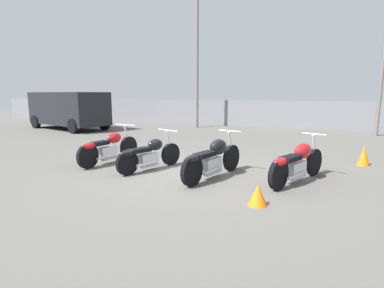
# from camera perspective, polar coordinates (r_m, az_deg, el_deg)

# --- Properties ---
(ground_plane) EXTENTS (60.00, 60.00, 0.00)m
(ground_plane) POSITION_cam_1_polar(r_m,az_deg,el_deg) (7.29, -0.53, -5.26)
(ground_plane) COLOR #5B5954
(fence_back) EXTENTS (40.00, 0.04, 1.49)m
(fence_back) POSITION_cam_1_polar(r_m,az_deg,el_deg) (17.38, 13.11, 5.62)
(fence_back) COLOR gray
(fence_back) RESTS_ON ground_plane
(light_pole_right) EXTENTS (0.70, 0.35, 7.76)m
(light_pole_right) POSITION_cam_1_polar(r_m,az_deg,el_deg) (16.88, 0.98, 18.75)
(light_pole_right) COLOR slate
(light_pole_right) RESTS_ON ground_plane
(motorcycle_slot_0) EXTENTS (0.73, 2.11, 1.00)m
(motorcycle_slot_0) POSITION_cam_1_polar(r_m,az_deg,el_deg) (8.38, -15.64, -0.74)
(motorcycle_slot_0) COLOR black
(motorcycle_slot_0) RESTS_ON ground_plane
(motorcycle_slot_1) EXTENTS (0.94, 1.88, 0.95)m
(motorcycle_slot_1) POSITION_cam_1_polar(r_m,az_deg,el_deg) (7.41, -8.26, -2.03)
(motorcycle_slot_1) COLOR black
(motorcycle_slot_1) RESTS_ON ground_plane
(motorcycle_slot_2) EXTENTS (0.82, 2.17, 1.01)m
(motorcycle_slot_2) POSITION_cam_1_polar(r_m,az_deg,el_deg) (6.66, 3.99, -2.75)
(motorcycle_slot_2) COLOR black
(motorcycle_slot_2) RESTS_ON ground_plane
(motorcycle_slot_3) EXTENTS (1.04, 2.03, 0.99)m
(motorcycle_slot_3) POSITION_cam_1_polar(r_m,az_deg,el_deg) (6.70, 19.42, -3.35)
(motorcycle_slot_3) COLOR black
(motorcycle_slot_3) RESTS_ON ground_plane
(parked_van) EXTENTS (5.20, 3.08, 1.94)m
(parked_van) POSITION_cam_1_polar(r_m,az_deg,el_deg) (17.25, -22.51, 6.26)
(parked_van) COLOR black
(parked_van) RESTS_ON ground_plane
(traffic_cone_near) EXTENTS (0.33, 0.33, 0.36)m
(traffic_cone_near) POSITION_cam_1_polar(r_m,az_deg,el_deg) (5.23, 12.41, -9.45)
(traffic_cone_near) COLOR orange
(traffic_cone_near) RESTS_ON ground_plane
(traffic_cone_far) EXTENTS (0.32, 0.32, 0.51)m
(traffic_cone_far) POSITION_cam_1_polar(r_m,az_deg,el_deg) (9.04, 29.88, -1.98)
(traffic_cone_far) COLOR orange
(traffic_cone_far) RESTS_ON ground_plane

